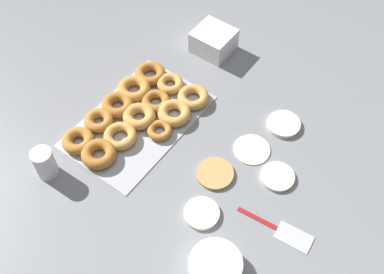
% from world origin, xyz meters
% --- Properties ---
extents(ground_plane, '(3.00, 3.00, 0.00)m').
position_xyz_m(ground_plane, '(0.00, 0.00, 0.00)').
color(ground_plane, gray).
extents(pancake_0, '(0.12, 0.12, 0.01)m').
position_xyz_m(pancake_0, '(-0.06, 0.09, 0.00)').
color(pancake_0, beige).
rests_on(pancake_0, ground_plane).
extents(pancake_1, '(0.11, 0.11, 0.01)m').
position_xyz_m(pancake_1, '(-0.02, 0.21, 0.01)').
color(pancake_1, beige).
rests_on(pancake_1, ground_plane).
extents(pancake_2, '(0.11, 0.11, 0.02)m').
position_xyz_m(pancake_2, '(-0.21, 0.13, 0.01)').
color(pancake_2, silver).
rests_on(pancake_2, ground_plane).
extents(pancake_3, '(0.11, 0.11, 0.01)m').
position_xyz_m(pancake_3, '(0.22, 0.10, 0.01)').
color(pancake_3, silver).
rests_on(pancake_3, ground_plane).
extents(pancake_4, '(0.12, 0.12, 0.01)m').
position_xyz_m(pancake_4, '(0.08, 0.05, 0.01)').
color(pancake_4, tan).
rests_on(pancake_4, ground_plane).
extents(donut_tray, '(0.48, 0.31, 0.04)m').
position_xyz_m(donut_tray, '(0.05, -0.29, 0.02)').
color(donut_tray, '#ADAFB5').
rests_on(donut_tray, ground_plane).
extents(batter_bowl, '(0.15, 0.15, 0.05)m').
position_xyz_m(batter_bowl, '(0.33, 0.22, 0.02)').
color(batter_bowl, white).
rests_on(batter_bowl, ground_plane).
extents(container_stack, '(0.13, 0.14, 0.09)m').
position_xyz_m(container_stack, '(-0.37, -0.27, 0.04)').
color(container_stack, white).
rests_on(container_stack, ground_plane).
extents(paper_cup, '(0.07, 0.07, 0.11)m').
position_xyz_m(paper_cup, '(0.38, -0.37, 0.05)').
color(paper_cup, white).
rests_on(paper_cup, ground_plane).
extents(spatula, '(0.07, 0.23, 0.01)m').
position_xyz_m(spatula, '(0.12, 0.33, 0.00)').
color(spatula, maroon).
rests_on(spatula, ground_plane).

